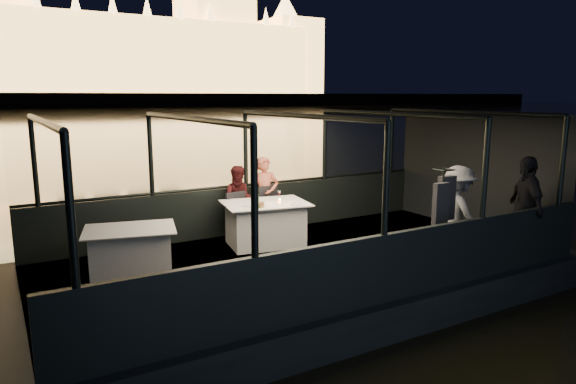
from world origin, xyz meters
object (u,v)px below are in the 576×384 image
dining_table_central (265,224)px  chair_port_right (273,213)px  passenger_stripe (457,208)px  coat_stand (441,213)px  passenger_dark (525,206)px  person_man_maroon (240,197)px  wine_bottle (257,201)px  person_woman_coral (265,195)px  dining_table_aft (131,248)px  chair_port_left (240,217)px

dining_table_central → chair_port_right: 0.60m
passenger_stripe → coat_stand: bearing=119.7°
dining_table_central → passenger_dark: 4.32m
person_man_maroon → passenger_dark: 4.89m
wine_bottle → passenger_stripe: bearing=-34.6°
coat_stand → person_woman_coral: coat_stand is taller
dining_table_aft → person_man_maroon: (2.26, 1.05, 0.36)m
coat_stand → person_man_maroon: coat_stand is taller
dining_table_central → person_man_maroon: person_man_maroon is taller
passenger_stripe → wine_bottle: passenger_stripe is taller
chair_port_left → coat_stand: bearing=-66.7°
dining_table_aft → chair_port_right: (2.81, 0.78, 0.06)m
dining_table_central → coat_stand: size_ratio=0.91×
coat_stand → person_woman_coral: 3.50m
chair_port_right → passenger_dark: (2.94, -3.16, 0.40)m
passenger_stripe → wine_bottle: bearing=61.3°
person_woman_coral → dining_table_central: bearing=-106.4°
dining_table_central → coat_stand: (1.61, -2.55, 0.51)m
chair_port_left → wine_bottle: wine_bottle is taller
dining_table_aft → passenger_stripe: 5.10m
dining_table_central → chair_port_left: (-0.28, 0.45, 0.06)m
dining_table_aft → wine_bottle: size_ratio=4.10×
coat_stand → passenger_dark: bearing=-5.5°
person_man_maroon → wine_bottle: 1.17m
passenger_stripe → person_man_maroon: bearing=45.2°
dining_table_aft → chair_port_left: size_ratio=1.50×
dining_table_central → person_man_maroon: size_ratio=1.08×
chair_port_right → person_man_maroon: (-0.55, 0.27, 0.30)m
person_woman_coral → passenger_dark: size_ratio=0.88×
dining_table_central → passenger_dark: bearing=-39.2°
coat_stand → passenger_stripe: bearing=23.9°
dining_table_central → passenger_stripe: bearing=-44.5°
dining_table_aft → passenger_dark: size_ratio=0.78×
chair_port_left → wine_bottle: size_ratio=2.74×
chair_port_left → coat_stand: (1.89, -3.00, 0.45)m
person_man_maroon → wine_bottle: (-0.21, -1.14, 0.17)m
passenger_stripe → wine_bottle: (-2.65, 1.83, 0.06)m
passenger_dark → person_woman_coral: bearing=-110.6°
coat_stand → person_woman_coral: bearing=110.8°
dining_table_aft → passenger_stripe: size_ratio=0.85×
person_man_maroon → wine_bottle: bearing=-80.3°
coat_stand → passenger_stripe: coat_stand is taller
chair_port_right → wine_bottle: bearing=-138.2°
coat_stand → passenger_dark: 1.73m
person_woman_coral → person_man_maroon: person_woman_coral is taller
coat_stand → passenger_dark: size_ratio=0.95×
passenger_stripe → chair_port_right: bearing=40.9°
coat_stand → wine_bottle: 2.90m
chair_port_right → person_woman_coral: (-0.02, 0.27, 0.30)m
person_woman_coral → passenger_stripe: size_ratio=0.96×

